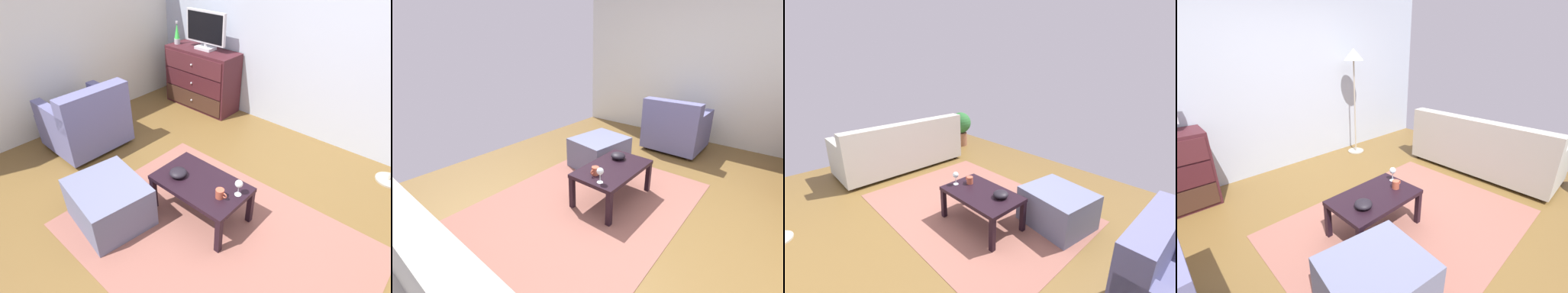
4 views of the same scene
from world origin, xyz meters
The scene contains 10 objects.
ground_plane centered at (0.00, 0.00, -0.03)m, with size 5.89×4.65×0.05m, color brown.
wall_accent_rear centered at (0.00, 2.09, 1.38)m, with size 5.89×0.12×2.76m, color #AAB4C4.
area_rug centered at (0.20, -0.20, 0.00)m, with size 2.60×1.90×0.01m, color #8D574A.
coffee_table centered at (-0.09, -0.05, 0.35)m, with size 0.87×0.53×0.40m.
wine_glass centered at (0.26, 0.04, 0.51)m, with size 0.07×0.07×0.16m.
mug centered at (0.16, -0.09, 0.44)m, with size 0.11×0.08×0.08m.
bowl_decorative centered at (-0.31, -0.12, 0.44)m, with size 0.16×0.16×0.07m, color black.
couch_large centered at (2.04, -0.16, 0.33)m, with size 0.85×2.03×0.84m.
ottoman centered at (-0.68, -0.67, 0.21)m, with size 0.70×0.60×0.42m, color slate.
standing_lamp centered at (1.14, 1.73, 1.50)m, with size 0.32×0.32×1.76m.
Camera 4 is at (-1.59, -1.58, 1.74)m, focal length 23.28 mm.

